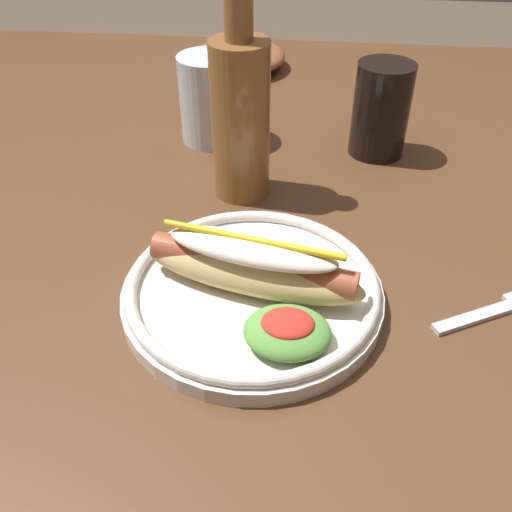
{
  "coord_description": "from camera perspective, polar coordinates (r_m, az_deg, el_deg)",
  "views": [
    {
      "loc": [
        0.07,
        -0.6,
        1.1
      ],
      "look_at": [
        0.02,
        -0.19,
        0.77
      ],
      "focal_mm": 38.69,
      "sensor_mm": 36.0,
      "label": 1
    }
  ],
  "objects": [
    {
      "name": "water_cup",
      "position": [
        0.77,
        -4.72,
        15.86
      ],
      "size": [
        0.08,
        0.08,
        0.12
      ],
      "primitive_type": "cylinder",
      "color": "silver",
      "rests_on": "dining_table"
    },
    {
      "name": "fork",
      "position": [
        0.55,
        23.87,
        -5.07
      ],
      "size": [
        0.11,
        0.07,
        0.0
      ],
      "rotation": [
        0.0,
        0.0,
        0.49
      ],
      "color": "silver",
      "rests_on": "dining_table"
    },
    {
      "name": "hot_dog_plate",
      "position": [
        0.5,
        -0.21,
        -3.08
      ],
      "size": [
        0.24,
        0.24,
        0.08
      ],
      "color": "silver",
      "rests_on": "dining_table"
    },
    {
      "name": "ground_plane",
      "position": [
        1.25,
        -0.03,
        -22.51
      ],
      "size": [
        8.0,
        8.0,
        0.0
      ],
      "primitive_type": "plane",
      "color": "brown"
    },
    {
      "name": "glass_bottle",
      "position": [
        0.63,
        -1.62,
        14.49
      ],
      "size": [
        0.07,
        0.07,
        0.25
      ],
      "color": "brown",
      "rests_on": "dining_table"
    },
    {
      "name": "side_bowl",
      "position": [
        1.04,
        -1.76,
        20.1
      ],
      "size": [
        0.16,
        0.16,
        0.05
      ],
      "color": "brown",
      "rests_on": "dining_table"
    },
    {
      "name": "soda_cup",
      "position": [
        0.75,
        12.79,
        14.51
      ],
      "size": [
        0.07,
        0.07,
        0.12
      ],
      "primitive_type": "cylinder",
      "color": "black",
      "rests_on": "dining_table"
    },
    {
      "name": "dining_table",
      "position": [
        0.75,
        -0.05,
        2.31
      ],
      "size": [
        1.26,
        1.1,
        0.74
      ],
      "color": "#51331E",
      "rests_on": "ground_plane"
    }
  ]
}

